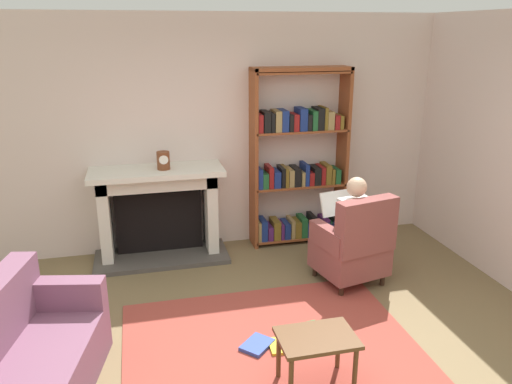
{
  "coord_description": "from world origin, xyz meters",
  "views": [
    {
      "loc": [
        -0.96,
        -3.19,
        2.51
      ],
      "look_at": [
        0.1,
        1.2,
        1.05
      ],
      "focal_mm": 35.33,
      "sensor_mm": 36.0,
      "label": 1
    }
  ],
  "objects_px": {
    "seated_reader": "(348,224)",
    "sofa_floral": "(14,379)",
    "side_table": "(317,344)",
    "fireplace": "(159,209)",
    "mantel_clock": "(163,160)",
    "armchair_reading": "(354,245)",
    "bookshelf": "(298,163)"
  },
  "relations": [
    {
      "from": "seated_reader",
      "to": "armchair_reading",
      "type": "bearing_deg",
      "value": 90.0
    },
    {
      "from": "side_table",
      "to": "fireplace",
      "type": "bearing_deg",
      "value": 110.53
    },
    {
      "from": "fireplace",
      "to": "armchair_reading",
      "type": "bearing_deg",
      "value": -31.81
    },
    {
      "from": "bookshelf",
      "to": "side_table",
      "type": "relative_size",
      "value": 3.77
    },
    {
      "from": "seated_reader",
      "to": "mantel_clock",
      "type": "bearing_deg",
      "value": -40.6
    },
    {
      "from": "sofa_floral",
      "to": "side_table",
      "type": "bearing_deg",
      "value": -82.22
    },
    {
      "from": "fireplace",
      "to": "seated_reader",
      "type": "distance_m",
      "value": 2.13
    },
    {
      "from": "bookshelf",
      "to": "mantel_clock",
      "type": "bearing_deg",
      "value": -175.1
    },
    {
      "from": "bookshelf",
      "to": "sofa_floral",
      "type": "relative_size",
      "value": 1.16
    },
    {
      "from": "sofa_floral",
      "to": "side_table",
      "type": "distance_m",
      "value": 2.06
    },
    {
      "from": "seated_reader",
      "to": "sofa_floral",
      "type": "relative_size",
      "value": 0.63
    },
    {
      "from": "mantel_clock",
      "to": "armchair_reading",
      "type": "distance_m",
      "value": 2.22
    },
    {
      "from": "fireplace",
      "to": "side_table",
      "type": "height_order",
      "value": "fireplace"
    },
    {
      "from": "armchair_reading",
      "to": "side_table",
      "type": "xyz_separation_m",
      "value": [
        -0.92,
        -1.41,
        -0.06
      ]
    },
    {
      "from": "bookshelf",
      "to": "sofa_floral",
      "type": "height_order",
      "value": "bookshelf"
    },
    {
      "from": "bookshelf",
      "to": "armchair_reading",
      "type": "bearing_deg",
      "value": -79.64
    },
    {
      "from": "fireplace",
      "to": "bookshelf",
      "type": "height_order",
      "value": "bookshelf"
    },
    {
      "from": "seated_reader",
      "to": "bookshelf",
      "type": "bearing_deg",
      "value": -92.31
    },
    {
      "from": "fireplace",
      "to": "mantel_clock",
      "type": "height_order",
      "value": "mantel_clock"
    },
    {
      "from": "mantel_clock",
      "to": "sofa_floral",
      "type": "height_order",
      "value": "mantel_clock"
    },
    {
      "from": "sofa_floral",
      "to": "armchair_reading",
      "type": "bearing_deg",
      "value": -54.95
    },
    {
      "from": "bookshelf",
      "to": "armchair_reading",
      "type": "height_order",
      "value": "bookshelf"
    },
    {
      "from": "mantel_clock",
      "to": "side_table",
      "type": "relative_size",
      "value": 0.35
    },
    {
      "from": "bookshelf",
      "to": "sofa_floral",
      "type": "distance_m",
      "value": 3.75
    },
    {
      "from": "sofa_floral",
      "to": "side_table",
      "type": "relative_size",
      "value": 3.24
    },
    {
      "from": "sofa_floral",
      "to": "seated_reader",
      "type": "bearing_deg",
      "value": -52.91
    },
    {
      "from": "seated_reader",
      "to": "sofa_floral",
      "type": "distance_m",
      "value": 3.26
    },
    {
      "from": "mantel_clock",
      "to": "bookshelf",
      "type": "xyz_separation_m",
      "value": [
        1.58,
        0.14,
        -0.16
      ]
    },
    {
      "from": "mantel_clock",
      "to": "fireplace",
      "type": "bearing_deg",
      "value": 128.23
    },
    {
      "from": "seated_reader",
      "to": "side_table",
      "type": "distance_m",
      "value": 1.79
    },
    {
      "from": "bookshelf",
      "to": "side_table",
      "type": "height_order",
      "value": "bookshelf"
    },
    {
      "from": "mantel_clock",
      "to": "side_table",
      "type": "distance_m",
      "value": 2.75
    }
  ]
}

